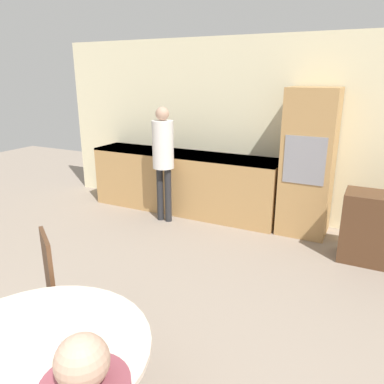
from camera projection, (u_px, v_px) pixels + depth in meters
The scene contains 8 objects.
wall_back at pixel (269, 131), 5.35m from camera, with size 7.11×0.05×2.60m.
kitchen_counter at pixel (184, 182), 5.82m from camera, with size 2.98×0.60×0.93m.
oven_unit at pixel (308, 163), 4.89m from camera, with size 0.63×0.59×1.93m.
dining_table at pixel (40, 380), 2.00m from camera, with size 1.20×1.20×0.72m.
chair_far_left at pixel (39, 292), 2.75m from camera, with size 0.56×0.56×0.98m.
person_standing at pixel (163, 152), 5.27m from camera, with size 0.30×0.30×1.66m.
cup at pixel (75, 355), 1.82m from camera, with size 0.06×0.06×0.09m.
bowl_near at pixel (48, 344), 1.93m from camera, with size 0.13×0.13×0.04m.
Camera 1 is at (1.42, 0.11, 2.07)m, focal length 35.00 mm.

